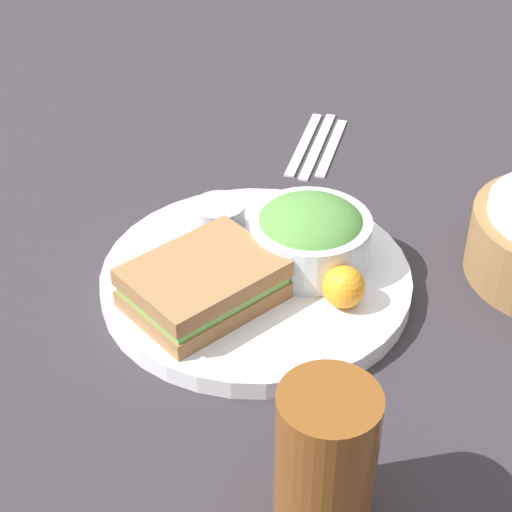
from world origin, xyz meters
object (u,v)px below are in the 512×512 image
Objects in this scene: fork at (304,143)px; spoon at (332,147)px; dressing_cup at (220,221)px; drink_glass at (326,460)px; plate at (256,280)px; knife at (318,145)px; sandwich at (203,284)px; salad_bowl at (310,235)px.

fork is 1.11× the size of spoon.
dressing_cup is 0.34m from drink_glass.
plate reaches higher than knife.
fork is 0.04m from spoon.
salad_bowl is (-0.11, 0.06, 0.01)m from sandwich.
sandwich reaches higher than plate.
sandwich is 0.36m from knife.
plate reaches higher than spoon.
plate is 2.11× the size of spoon.
knife is at bearing -154.86° from salad_bowl.
dressing_cup is 0.33× the size of fork.
fork is at bearing 90.00° from spoon.
salad_bowl reaches higher than spoon.
drink_glass is at bearing 45.27° from dressing_cup.
fork is (-0.49, -0.27, -0.06)m from drink_glass.
fork is at bearing -161.43° from plate.
dressing_cup is at bearing -134.73° from drink_glass.
salad_bowl reaches higher than dressing_cup.
knife is 0.02m from spoon.
knife is at bearing -90.00° from fork.
knife is at bearing 90.00° from spoon.
drink_glass reaches higher than knife.
salad_bowl is 2.28× the size of dressing_cup.
salad_bowl is at bearing 141.89° from plate.
salad_bowl reaches higher than knife.
sandwich is at bearing -26.78° from salad_bowl.
fork is (-0.34, -0.07, -0.04)m from sandwich.
salad_bowl is at bearing -173.82° from spoon.
drink_glass is 0.56m from knife.
dressing_cup is 0.26m from knife.
knife is (-0.35, -0.06, -0.04)m from sandwich.
dressing_cup is 0.26m from spoon.
salad_bowl is at bearing -150.30° from drink_glass.
drink_glass is 0.86× the size of spoon.
spoon is (-0.29, -0.06, -0.01)m from plate.
spoon is (-0.24, -0.09, -0.05)m from salad_bowl.
sandwich is 1.10× the size of spoon.
fork is 0.95× the size of knife.
drink_glass reaches higher than fork.
dressing_cup is 0.31× the size of knife.
salad_bowl is 0.29m from drink_glass.
drink_glass is at bearing -169.36° from spoon.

